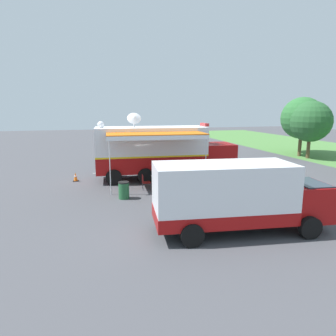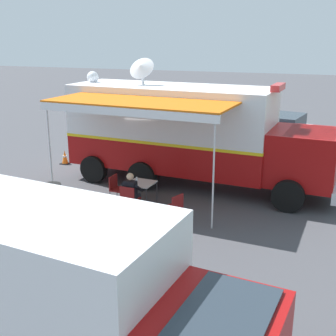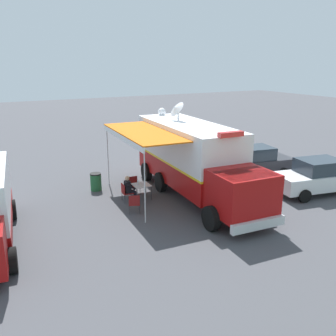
{
  "view_description": "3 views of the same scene",
  "coord_description": "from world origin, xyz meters",
  "px_view_note": "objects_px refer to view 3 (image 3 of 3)",
  "views": [
    {
      "loc": [
        19.51,
        -4.08,
        4.72
      ],
      "look_at": [
        1.55,
        0.76,
        1.01
      ],
      "focal_mm": 32.15,
      "sensor_mm": 36.0,
      "label": 1
    },
    {
      "loc": [
        14.57,
        5.21,
        5.2
      ],
      "look_at": [
        1.86,
        0.58,
        1.09
      ],
      "focal_mm": 46.96,
      "sensor_mm": 36.0,
      "label": 2
    },
    {
      "loc": [
        9.38,
        15.25,
        6.45
      ],
      "look_at": [
        0.94,
        -0.33,
        1.28
      ],
      "focal_mm": 39.37,
      "sensor_mm": 36.0,
      "label": 3
    }
  ],
  "objects_px": {
    "folding_chair_beside_table": "(134,184)",
    "seated_responder": "(129,188)",
    "trash_bin": "(96,182)",
    "car_far_corner": "(255,162)",
    "car_behind_truck": "(317,177)",
    "command_truck": "(194,158)",
    "folding_chair_spare_by_truck": "(134,202)",
    "traffic_cone": "(155,162)",
    "folding_chair_at_table": "(126,191)",
    "water_bottle": "(138,182)",
    "folding_table": "(141,186)"
  },
  "relations": [
    {
      "from": "command_truck",
      "to": "traffic_cone",
      "type": "height_order",
      "value": "command_truck"
    },
    {
      "from": "water_bottle",
      "to": "trash_bin",
      "type": "height_order",
      "value": "water_bottle"
    },
    {
      "from": "folding_table",
      "to": "water_bottle",
      "type": "distance_m",
      "value": 0.23
    },
    {
      "from": "folding_chair_spare_by_truck",
      "to": "car_behind_truck",
      "type": "bearing_deg",
      "value": 167.59
    },
    {
      "from": "seated_responder",
      "to": "command_truck",
      "type": "bearing_deg",
      "value": 164.14
    },
    {
      "from": "water_bottle",
      "to": "trash_bin",
      "type": "xyz_separation_m",
      "value": [
        1.41,
        -2.17,
        -0.38
      ]
    },
    {
      "from": "car_far_corner",
      "to": "folding_chair_beside_table",
      "type": "bearing_deg",
      "value": -5.15
    },
    {
      "from": "trash_bin",
      "to": "car_far_corner",
      "type": "distance_m",
      "value": 9.02
    },
    {
      "from": "folding_chair_spare_by_truck",
      "to": "car_behind_truck",
      "type": "xyz_separation_m",
      "value": [
        -9.06,
        1.99,
        0.37
      ]
    },
    {
      "from": "command_truck",
      "to": "folding_chair_at_table",
      "type": "bearing_deg",
      "value": -15.19
    },
    {
      "from": "seated_responder",
      "to": "traffic_cone",
      "type": "bearing_deg",
      "value": -128.03
    },
    {
      "from": "water_bottle",
      "to": "car_far_corner",
      "type": "height_order",
      "value": "car_far_corner"
    },
    {
      "from": "folding_chair_beside_table",
      "to": "traffic_cone",
      "type": "distance_m",
      "value": 5.13
    },
    {
      "from": "water_bottle",
      "to": "trash_bin",
      "type": "distance_m",
      "value": 2.62
    },
    {
      "from": "folding_chair_beside_table",
      "to": "traffic_cone",
      "type": "height_order",
      "value": "folding_chair_beside_table"
    },
    {
      "from": "folding_table",
      "to": "folding_chair_spare_by_truck",
      "type": "bearing_deg",
      "value": 55.46
    },
    {
      "from": "command_truck",
      "to": "traffic_cone",
      "type": "xyz_separation_m",
      "value": [
        -0.71,
        -5.68,
        -1.66
      ]
    },
    {
      "from": "command_truck",
      "to": "trash_bin",
      "type": "distance_m",
      "value": 5.26
    },
    {
      "from": "folding_chair_beside_table",
      "to": "seated_responder",
      "type": "distance_m",
      "value": 1.0
    },
    {
      "from": "command_truck",
      "to": "folding_table",
      "type": "xyz_separation_m",
      "value": [
        2.44,
        -0.83,
        -1.27
      ]
    },
    {
      "from": "folding_chair_spare_by_truck",
      "to": "car_behind_truck",
      "type": "distance_m",
      "value": 9.29
    },
    {
      "from": "car_behind_truck",
      "to": "trash_bin",
      "type": "bearing_deg",
      "value": -30.77
    },
    {
      "from": "folding_chair_at_table",
      "to": "car_behind_truck",
      "type": "distance_m",
      "value": 9.53
    },
    {
      "from": "car_behind_truck",
      "to": "command_truck",
      "type": "bearing_deg",
      "value": -25.14
    },
    {
      "from": "folding_chair_at_table",
      "to": "seated_responder",
      "type": "xyz_separation_m",
      "value": [
        -0.19,
        0.01,
        0.14
      ]
    },
    {
      "from": "seated_responder",
      "to": "folding_table",
      "type": "bearing_deg",
      "value": 176.14
    },
    {
      "from": "folding_chair_at_table",
      "to": "folding_chair_beside_table",
      "type": "bearing_deg",
      "value": -133.54
    },
    {
      "from": "seated_responder",
      "to": "car_behind_truck",
      "type": "xyz_separation_m",
      "value": [
        -8.67,
        3.5,
        0.23
      ]
    },
    {
      "from": "folding_chair_at_table",
      "to": "water_bottle",
      "type": "bearing_deg",
      "value": -177.32
    },
    {
      "from": "car_behind_truck",
      "to": "car_far_corner",
      "type": "xyz_separation_m",
      "value": [
        0.84,
        -3.65,
        0.0
      ]
    },
    {
      "from": "command_truck",
      "to": "folding_chair_spare_by_truck",
      "type": "relative_size",
      "value": 11.07
    },
    {
      "from": "folding_chair_beside_table",
      "to": "seated_responder",
      "type": "xyz_separation_m",
      "value": [
        0.57,
        0.81,
        0.14
      ]
    },
    {
      "from": "folding_table",
      "to": "folding_chair_beside_table",
      "type": "distance_m",
      "value": 0.87
    },
    {
      "from": "folding_table",
      "to": "water_bottle",
      "type": "bearing_deg",
      "value": -31.04
    },
    {
      "from": "folding_chair_beside_table",
      "to": "folding_chair_spare_by_truck",
      "type": "height_order",
      "value": "same"
    },
    {
      "from": "folding_chair_beside_table",
      "to": "folding_chair_spare_by_truck",
      "type": "bearing_deg",
      "value": 67.37
    },
    {
      "from": "car_far_corner",
      "to": "seated_responder",
      "type": "bearing_deg",
      "value": 1.12
    },
    {
      "from": "folding_table",
      "to": "car_behind_truck",
      "type": "bearing_deg",
      "value": 156.76
    },
    {
      "from": "folding_chair_at_table",
      "to": "trash_bin",
      "type": "height_order",
      "value": "trash_bin"
    },
    {
      "from": "folding_table",
      "to": "traffic_cone",
      "type": "relative_size",
      "value": 1.47
    },
    {
      "from": "folding_table",
      "to": "trash_bin",
      "type": "relative_size",
      "value": 0.94
    },
    {
      "from": "water_bottle",
      "to": "car_behind_truck",
      "type": "xyz_separation_m",
      "value": [
        -8.2,
        3.54,
        0.05
      ]
    },
    {
      "from": "seated_responder",
      "to": "folding_chair_beside_table",
      "type": "bearing_deg",
      "value": -125.07
    },
    {
      "from": "command_truck",
      "to": "folding_chair_at_table",
      "type": "xyz_separation_m",
      "value": [
        3.24,
        -0.88,
        -1.43
      ]
    },
    {
      "from": "folding_chair_beside_table",
      "to": "trash_bin",
      "type": "xyz_separation_m",
      "value": [
        1.5,
        -1.41,
        -0.06
      ]
    },
    {
      "from": "folding_table",
      "to": "car_behind_truck",
      "type": "distance_m",
      "value": 8.77
    },
    {
      "from": "command_truck",
      "to": "folding_chair_at_table",
      "type": "distance_m",
      "value": 3.65
    },
    {
      "from": "folding_chair_beside_table",
      "to": "command_truck",
      "type": "bearing_deg",
      "value": 146.03
    },
    {
      "from": "traffic_cone",
      "to": "car_behind_truck",
      "type": "bearing_deg",
      "value": 120.52
    },
    {
      "from": "seated_responder",
      "to": "traffic_cone",
      "type": "xyz_separation_m",
      "value": [
        -3.77,
        -4.81,
        -0.37
      ]
    }
  ]
}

